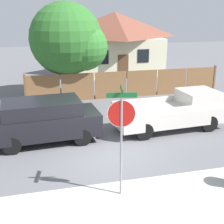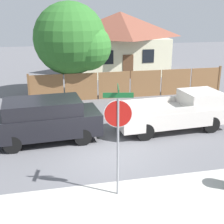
{
  "view_description": "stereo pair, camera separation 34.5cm",
  "coord_description": "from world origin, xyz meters",
  "px_view_note": "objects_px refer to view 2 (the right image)",
  "views": [
    {
      "loc": [
        -2.54,
        -10.93,
        5.54
      ],
      "look_at": [
        0.38,
        0.63,
        1.6
      ],
      "focal_mm": 50.0,
      "sensor_mm": 36.0,
      "label": 1
    },
    {
      "loc": [
        -2.21,
        -11.01,
        5.54
      ],
      "look_at": [
        0.38,
        0.63,
        1.6
      ],
      "focal_mm": 50.0,
      "sensor_mm": 36.0,
      "label": 2
    }
  ],
  "objects_px": {
    "red_suv": "(45,119)",
    "stop_sign": "(118,123)",
    "orange_pickup": "(177,112)",
    "oak_tree": "(74,41)",
    "house": "(120,42)"
  },
  "relations": [
    {
      "from": "house",
      "to": "stop_sign",
      "type": "distance_m",
      "value": 19.86
    },
    {
      "from": "red_suv",
      "to": "stop_sign",
      "type": "height_order",
      "value": "stop_sign"
    },
    {
      "from": "red_suv",
      "to": "orange_pickup",
      "type": "height_order",
      "value": "red_suv"
    },
    {
      "from": "house",
      "to": "stop_sign",
      "type": "relative_size",
      "value": 2.4
    },
    {
      "from": "oak_tree",
      "to": "red_suv",
      "type": "height_order",
      "value": "oak_tree"
    },
    {
      "from": "house",
      "to": "red_suv",
      "type": "bearing_deg",
      "value": -115.52
    },
    {
      "from": "oak_tree",
      "to": "orange_pickup",
      "type": "xyz_separation_m",
      "value": [
        4.09,
        -7.03,
        -2.77
      ]
    },
    {
      "from": "oak_tree",
      "to": "stop_sign",
      "type": "relative_size",
      "value": 1.74
    },
    {
      "from": "red_suv",
      "to": "house",
      "type": "bearing_deg",
      "value": 61.05
    },
    {
      "from": "oak_tree",
      "to": "stop_sign",
      "type": "distance_m",
      "value": 11.89
    },
    {
      "from": "orange_pickup",
      "to": "stop_sign",
      "type": "distance_m",
      "value": 6.45
    },
    {
      "from": "orange_pickup",
      "to": "oak_tree",
      "type": "bearing_deg",
      "value": 116.78
    },
    {
      "from": "house",
      "to": "orange_pickup",
      "type": "height_order",
      "value": "house"
    },
    {
      "from": "house",
      "to": "red_suv",
      "type": "xyz_separation_m",
      "value": [
        -6.92,
        -14.49,
        -1.76
      ]
    },
    {
      "from": "house",
      "to": "oak_tree",
      "type": "xyz_separation_m",
      "value": [
        -4.86,
        -7.44,
        0.88
      ]
    }
  ]
}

